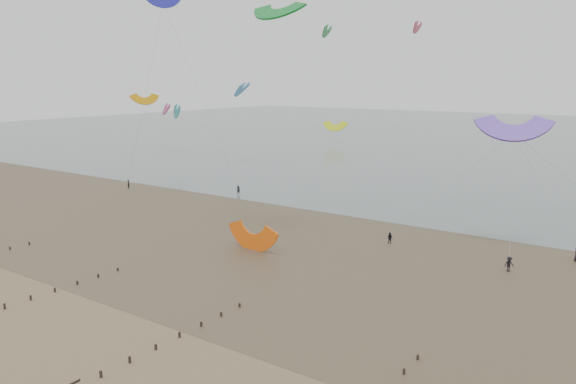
% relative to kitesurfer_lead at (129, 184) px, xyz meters
% --- Properties ---
extents(ground, '(500.00, 500.00, 0.00)m').
position_rel_kitesurfer_lead_xyz_m(ground, '(52.55, -45.30, -0.90)').
color(ground, brown).
rests_on(ground, ground).
extents(sea_and_shore, '(500.00, 665.00, 0.03)m').
position_rel_kitesurfer_lead_xyz_m(sea_and_shore, '(48.48, -10.90, -0.89)').
color(sea_and_shore, '#475654').
rests_on(sea_and_shore, ground).
extents(kitesurfer_lead, '(0.77, 0.66, 1.79)m').
position_rel_kitesurfer_lead_xyz_m(kitesurfer_lead, '(0.00, 0.00, 0.00)').
color(kitesurfer_lead, black).
rests_on(kitesurfer_lead, ground).
extents(grounded_kite, '(7.40, 5.98, 3.85)m').
position_rel_kitesurfer_lead_xyz_m(grounded_kite, '(46.00, -18.09, -0.90)').
color(grounded_kite, '#FE6210').
rests_on(grounded_kite, ground).
extents(kites_airborne, '(231.80, 122.64, 42.30)m').
position_rel_kitesurfer_lead_xyz_m(kites_airborne, '(40.99, 38.78, 21.86)').
color(kites_airborne, '#2727C2').
rests_on(kites_airborne, ground).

